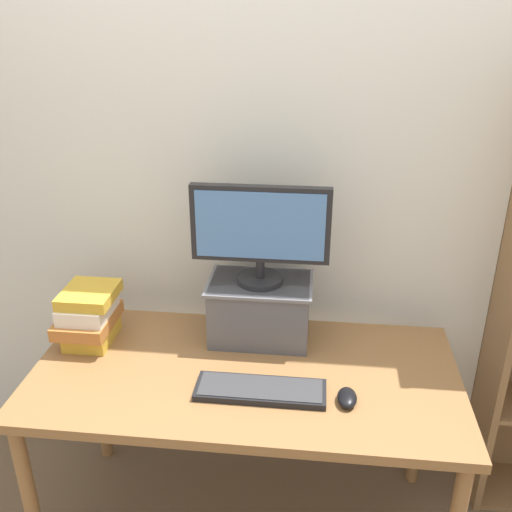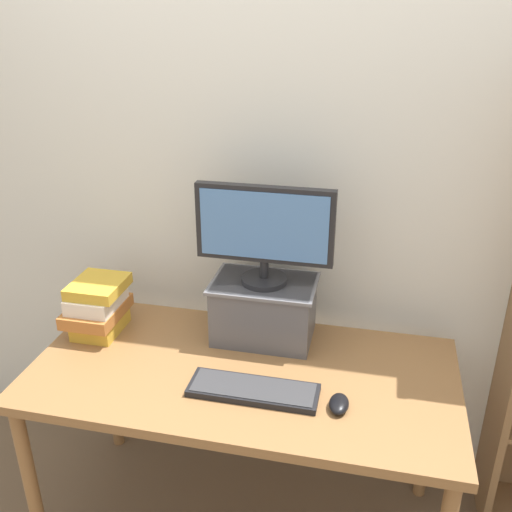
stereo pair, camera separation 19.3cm
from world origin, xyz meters
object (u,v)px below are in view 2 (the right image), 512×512
at_px(riser_box, 264,308).
at_px(keyboard, 253,390).
at_px(desk, 242,387).
at_px(book_stack, 98,306).
at_px(computer_monitor, 264,230).
at_px(computer_mouse, 339,404).

height_order(riser_box, keyboard, riser_box).
xyz_separation_m(desk, book_stack, (-0.61, 0.13, 0.18)).
xyz_separation_m(computer_monitor, keyboard, (0.04, -0.35, -0.43)).
xyz_separation_m(riser_box, book_stack, (-0.64, -0.10, -0.02)).
height_order(computer_mouse, book_stack, book_stack).
bearing_deg(desk, keyboard, -60.42).
distance_m(desk, computer_monitor, 0.57).
bearing_deg(computer_mouse, book_stack, 164.44).
bearing_deg(computer_mouse, computer_monitor, 131.45).
bearing_deg(keyboard, computer_monitor, 96.40).
relative_size(computer_monitor, computer_mouse, 4.82).
relative_size(riser_box, keyboard, 0.90).
distance_m(desk, computer_mouse, 0.39).
bearing_deg(computer_mouse, keyboard, 176.75).
relative_size(desk, computer_mouse, 14.45).
xyz_separation_m(riser_box, computer_mouse, (0.32, -0.37, -0.11)).
bearing_deg(computer_mouse, desk, 158.80).
bearing_deg(computer_monitor, riser_box, 90.00).
height_order(desk, book_stack, book_stack).
bearing_deg(book_stack, keyboard, -20.36).
bearing_deg(computer_monitor, book_stack, -171.29).
xyz_separation_m(desk, keyboard, (0.07, -0.12, 0.09)).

